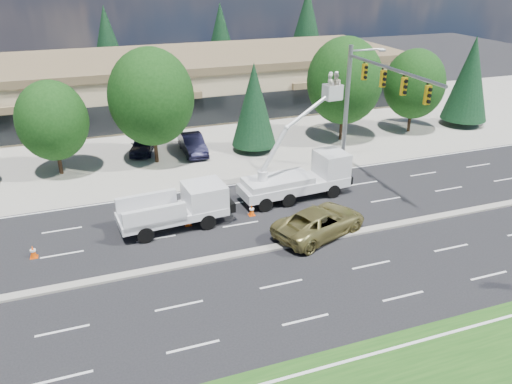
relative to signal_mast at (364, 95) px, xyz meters
name	(u,v)px	position (x,y,z in m)	size (l,w,h in m)	color
ground	(259,251)	(-10.03, -7.04, -6.06)	(140.00, 140.00, 0.00)	black
concrete_apron	(182,138)	(-10.03, 12.96, -6.05)	(140.00, 22.00, 0.01)	gray
road_median	(259,250)	(-10.03, -7.04, -6.00)	(120.00, 0.55, 0.12)	gray
strip_mall	(160,82)	(-10.03, 22.93, -3.23)	(50.40, 15.40, 5.50)	tan
tree_front_c	(52,121)	(-20.03, 7.96, -2.04)	(4.95, 4.95, 6.87)	#332114
tree_front_d	(151,97)	(-13.03, 7.96, -0.94)	(6.30, 6.30, 8.73)	#332114
tree_front_e	(254,105)	(-5.03, 7.96, -2.23)	(3.62, 3.62, 7.14)	#332114
tree_front_f	(345,81)	(2.97, 7.96, -0.94)	(6.30, 6.30, 8.74)	#332114
tree_front_g	(414,84)	(9.97, 7.96, -1.73)	(5.33, 5.33, 7.40)	#332114
tree_front_h	(470,78)	(15.97, 7.96, -1.66)	(4.16, 4.16, 8.20)	#332114
tree_back_b	(108,44)	(-14.03, 34.96, -0.91)	(4.87, 4.87, 9.59)	#332114
tree_back_c	(221,39)	(-0.03, 34.96, -0.94)	(4.83, 4.83, 9.53)	#332114
tree_back_d	(307,28)	(11.97, 34.96, -0.04)	(5.69, 5.69, 11.21)	#332114
signal_mast	(364,95)	(0.00, 0.00, 0.00)	(2.76, 10.16, 9.00)	gray
utility_pickup	(180,211)	(-13.37, -2.80, -5.07)	(6.42, 2.88, 2.39)	white
bucket_truck	(305,172)	(-4.84, -1.47, -4.31)	(7.71, 2.81, 8.07)	white
traffic_cone_a	(33,252)	(-21.42, -3.63, -5.72)	(0.40, 0.40, 0.70)	#DC4706
traffic_cone_b	(188,220)	(-12.99, -2.89, -5.72)	(0.40, 0.40, 0.70)	#DC4706
traffic_cone_c	(252,210)	(-9.02, -2.95, -5.72)	(0.40, 0.40, 0.70)	#DC4706
minivan	(320,222)	(-6.13, -6.44, -5.25)	(2.66, 5.77, 1.60)	olive
parked_car_west	(143,144)	(-13.69, 10.49, -5.35)	(1.68, 4.17, 1.42)	black
parked_car_east	(193,144)	(-9.94, 8.96, -5.29)	(1.62, 4.65, 1.53)	black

